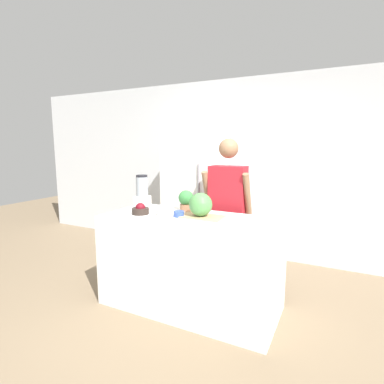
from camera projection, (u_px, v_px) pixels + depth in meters
ground_plane at (171, 326)px, 2.76m from camera, size 14.00×14.00×0.00m
wall_back at (243, 169)px, 4.44m from camera, size 8.00×0.06×2.60m
counter_island at (190, 262)px, 3.04m from camera, size 1.76×0.80×0.94m
refrigerator at (195, 196)px, 4.39m from camera, size 0.76×0.75×1.81m
person at (227, 211)px, 3.48m from camera, size 0.55×0.27×1.72m
cutting_board at (202, 217)px, 2.98m from camera, size 0.43×0.26×0.01m
watermelon at (201, 205)px, 2.95m from camera, size 0.23×0.23×0.23m
bowl_cherries at (140, 210)px, 3.11m from camera, size 0.18×0.18×0.12m
bowl_cream at (163, 211)px, 3.05m from camera, size 0.13×0.13×0.11m
bowl_small_blue at (179, 214)px, 2.99m from camera, size 0.11×0.11×0.06m
blender at (142, 191)px, 3.50m from camera, size 0.15×0.15×0.37m
potted_plant at (186, 200)px, 3.25m from camera, size 0.16×0.16×0.23m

